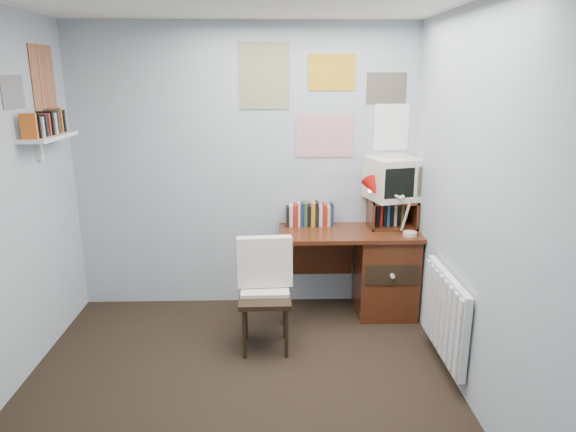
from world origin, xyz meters
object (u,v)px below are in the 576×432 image
desk (379,269)px  wall_shelf (49,137)px  desk_chair (265,298)px  tv_riser (392,213)px  desk_lamp (411,211)px  radiator (445,314)px  crt_tv (394,177)px

desk → wall_shelf: bearing=-171.6°
desk_chair → tv_riser: bearing=32.2°
desk_lamp → tv_riser: 0.29m
desk_chair → radiator: size_ratio=1.04×
desk_chair → wall_shelf: size_ratio=1.34×
desk_lamp → radiator: (0.07, -0.78, -0.55)m
crt_tv → wall_shelf: (-2.69, -0.51, 0.41)m
crt_tv → radiator: crt_tv is taller
crt_tv → wall_shelf: 2.77m
tv_riser → desk: bearing=-137.0°
crt_tv → desk_chair: bearing=-161.8°
desk → tv_riser: tv_riser is taller
desk → desk_chair: desk_chair is taller
tv_riser → crt_tv: crt_tv is taller
desk → crt_tv: size_ratio=2.89×
tv_riser → radiator: 1.15m
desk_lamp → crt_tv: size_ratio=1.02×
desk → desk_lamp: size_ratio=2.84×
tv_riser → crt_tv: bearing=80.0°
desk → radiator: desk is taller
wall_shelf → desk: bearing=8.4°
desk_chair → tv_riser: size_ratio=2.08×
desk_chair → wall_shelf: bearing=170.8°
desk_lamp → tv_riser: desk_lamp is taller
desk → desk_chair: bearing=-148.4°
desk_chair → radiator: (1.28, -0.32, 0.00)m
crt_tv → wall_shelf: size_ratio=0.67×
desk_chair → wall_shelf: wall_shelf is taller
crt_tv → desk_lamp: bearing=-86.5°
desk_lamp → wall_shelf: wall_shelf is taller
tv_riser → wall_shelf: size_ratio=0.65×
desk → desk_lamp: desk_lamp is taller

